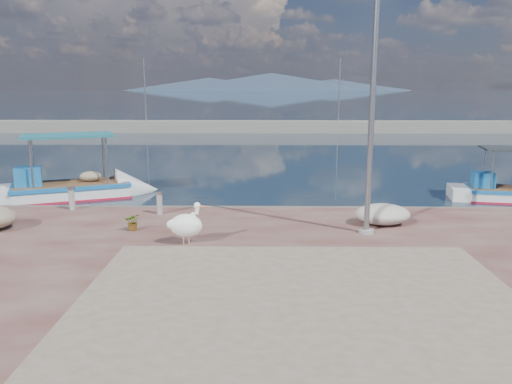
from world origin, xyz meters
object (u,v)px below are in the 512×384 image
object	(u,v)px
lamp_post	(371,119)
bollard_near	(159,202)
pelican	(187,225)
boat_left	(70,192)

from	to	relation	value
lamp_post	bollard_near	xyz separation A→B (m)	(-6.50, 2.07, -2.88)
pelican	bollard_near	distance (m)	3.54
boat_left	bollard_near	xyz separation A→B (m)	(4.84, -4.66, 0.67)
pelican	bollard_near	world-z (taller)	pelican
boat_left	pelican	bearing A→B (deg)	-74.18
boat_left	bollard_near	size ratio (longest dim) A/B	8.99
lamp_post	bollard_near	world-z (taller)	lamp_post
pelican	lamp_post	xyz separation A→B (m)	(5.09, 1.17, 2.75)
boat_left	pelican	distance (m)	10.11
pelican	lamp_post	bearing A→B (deg)	2.62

